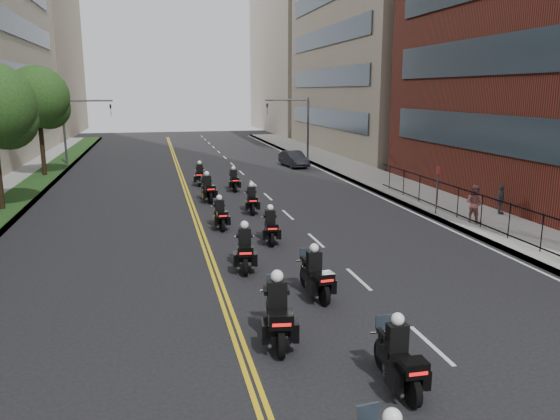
# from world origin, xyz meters

# --- Properties ---
(sidewalk_right) EXTENTS (4.00, 90.00, 0.15)m
(sidewalk_right) POSITION_xyz_m (12.00, 25.00, 0.07)
(sidewalk_right) COLOR gray
(sidewalk_right) RESTS_ON ground
(grass_strip) EXTENTS (2.00, 90.00, 0.04)m
(grass_strip) POSITION_xyz_m (-11.20, 25.00, 0.17)
(grass_strip) COLOR #183A15
(grass_strip) RESTS_ON sidewalk_left
(building_right_tan) EXTENTS (15.11, 28.00, 30.00)m
(building_right_tan) POSITION_xyz_m (21.48, 48.00, 15.00)
(building_right_tan) COLOR gray
(building_right_tan) RESTS_ON ground
(building_right_far) EXTENTS (15.00, 28.00, 26.00)m
(building_right_far) POSITION_xyz_m (21.50, 78.00, 13.00)
(building_right_far) COLOR #A79C87
(building_right_far) RESTS_ON ground
(building_left_far) EXTENTS (16.00, 28.00, 26.00)m
(building_left_far) POSITION_xyz_m (-22.00, 78.00, 13.00)
(building_left_far) COLOR gray
(building_left_far) RESTS_ON ground
(iron_fence) EXTENTS (0.05, 28.00, 1.50)m
(iron_fence) POSITION_xyz_m (11.00, 12.00, 0.90)
(iron_fence) COLOR black
(iron_fence) RESTS_ON sidewalk_right
(traffic_signal_right) EXTENTS (4.09, 0.20, 5.60)m
(traffic_signal_right) POSITION_xyz_m (9.54, 42.00, 3.70)
(traffic_signal_right) COLOR #3F3F44
(traffic_signal_right) RESTS_ON ground
(traffic_signal_left) EXTENTS (4.09, 0.20, 5.60)m
(traffic_signal_left) POSITION_xyz_m (-9.54, 42.00, 3.70)
(traffic_signal_left) COLOR #3F3F44
(traffic_signal_left) RESTS_ON ground
(motorcycle_1) EXTENTS (0.52, 2.25, 1.66)m
(motorcycle_1) POSITION_xyz_m (1.52, 3.34, 0.65)
(motorcycle_1) COLOR black
(motorcycle_1) RESTS_ON ground
(motorcycle_2) EXTENTS (0.76, 2.52, 1.87)m
(motorcycle_2) POSITION_xyz_m (-0.50, 6.02, 0.74)
(motorcycle_2) COLOR black
(motorcycle_2) RESTS_ON ground
(motorcycle_3) EXTENTS (0.61, 2.26, 1.67)m
(motorcycle_3) POSITION_xyz_m (1.32, 8.80, 0.66)
(motorcycle_3) COLOR black
(motorcycle_3) RESTS_ON ground
(motorcycle_4) EXTENTS (0.71, 2.33, 1.73)m
(motorcycle_4) POSITION_xyz_m (-0.35, 11.94, 0.68)
(motorcycle_4) COLOR black
(motorcycle_4) RESTS_ON ground
(motorcycle_5) EXTENTS (0.63, 2.15, 1.59)m
(motorcycle_5) POSITION_xyz_m (1.27, 15.18, 0.63)
(motorcycle_5) COLOR black
(motorcycle_5) RESTS_ON ground
(motorcycle_6) EXTENTS (0.50, 2.10, 1.55)m
(motorcycle_6) POSITION_xyz_m (-0.50, 18.00, 0.61)
(motorcycle_6) COLOR black
(motorcycle_6) RESTS_ON ground
(motorcycle_7) EXTENTS (0.58, 2.14, 1.58)m
(motorcycle_7) POSITION_xyz_m (1.50, 20.94, 0.62)
(motorcycle_7) COLOR black
(motorcycle_7) RESTS_ON ground
(motorcycle_8) EXTENTS (0.66, 2.35, 1.73)m
(motorcycle_8) POSITION_xyz_m (-0.44, 24.40, 0.68)
(motorcycle_8) COLOR black
(motorcycle_8) RESTS_ON ground
(motorcycle_9) EXTENTS (0.49, 2.10, 1.55)m
(motorcycle_9) POSITION_xyz_m (1.52, 27.51, 0.61)
(motorcycle_9) COLOR black
(motorcycle_9) RESTS_ON ground
(motorcycle_10) EXTENTS (0.63, 2.20, 1.63)m
(motorcycle_10) POSITION_xyz_m (-0.40, 30.14, 0.64)
(motorcycle_10) COLOR black
(motorcycle_10) RESTS_ON ground
(parked_sedan) EXTENTS (1.84, 4.09, 1.30)m
(parked_sedan) POSITION_xyz_m (8.00, 37.46, 0.65)
(parked_sedan) COLOR black
(parked_sedan) RESTS_ON ground
(pedestrian_b) EXTENTS (1.00, 1.08, 1.79)m
(pedestrian_b) POSITION_xyz_m (11.20, 15.92, 1.04)
(pedestrian_b) COLOR #985653
(pedestrian_b) RESTS_ON sidewalk_right
(pedestrian_c) EXTENTS (0.71, 0.93, 1.47)m
(pedestrian_c) POSITION_xyz_m (13.50, 17.20, 0.89)
(pedestrian_c) COLOR #45474E
(pedestrian_c) RESTS_ON sidewalk_right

